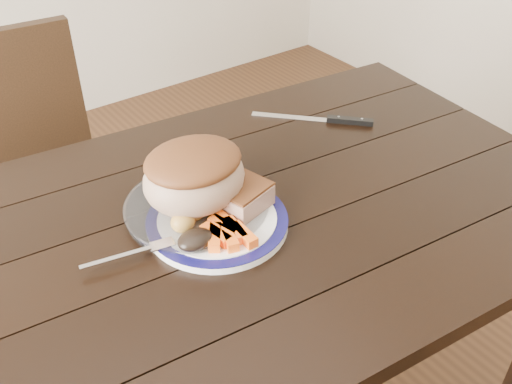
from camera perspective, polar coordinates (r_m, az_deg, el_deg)
dining_table at (r=1.23m, az=-3.58°, el=-6.23°), size 1.68×1.06×0.75m
chair_far at (r=1.82m, az=-21.32°, el=1.53°), size 0.45×0.46×0.93m
dinner_plate at (r=1.15m, az=-3.88°, el=-3.03°), size 0.29×0.29×0.02m
plate_rim at (r=1.15m, az=-3.90°, el=-2.70°), size 0.29×0.29×0.02m
serving_platter at (r=1.19m, az=-5.94°, el=-1.70°), size 0.29×0.29×0.02m
pork_slice at (r=1.16m, az=-1.17°, el=-0.65°), size 0.12×0.10×0.04m
roasted_potatoes at (r=1.13m, az=-6.98°, el=-2.04°), size 0.09×0.09×0.04m
carrot_batons at (r=1.09m, az=-2.90°, el=-4.02°), size 0.09×0.11×0.02m
pumpkin_wedges at (r=1.21m, az=-3.35°, el=1.02°), size 0.10×0.10×0.04m
dark_mushroom at (r=1.07m, az=-6.11°, el=-4.75°), size 0.07×0.05×0.03m
fork at (r=1.09m, az=-11.98°, el=-5.96°), size 0.18×0.05×0.00m
roast_joint at (r=1.14m, az=-6.18°, el=1.33°), size 0.21×0.18×0.14m
cut_slice at (r=1.17m, az=-1.47°, el=-1.06°), size 0.08×0.07×0.02m
carving_knife at (r=1.52m, az=7.88°, el=7.18°), size 0.23×0.25×0.01m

